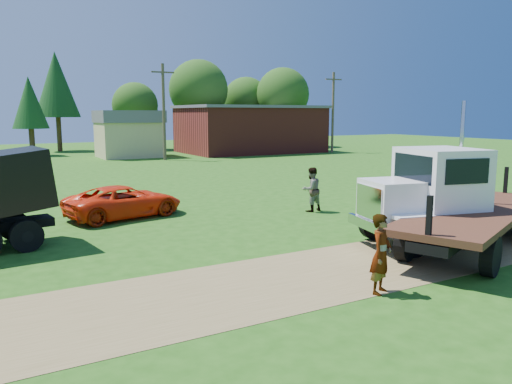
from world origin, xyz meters
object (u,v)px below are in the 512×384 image
orange_pickup (124,201)px  spectator_a (381,254)px  white_semi_tractor (442,196)px  flatbed_trailer (474,218)px

orange_pickup → spectator_a: 12.55m
white_semi_tractor → spectator_a: (-5.08, -2.53, -0.65)m
spectator_a → white_semi_tractor: bearing=-1.4°
orange_pickup → spectator_a: (3.07, -12.17, 0.31)m
orange_pickup → flatbed_trailer: size_ratio=0.53×
white_semi_tractor → orange_pickup: size_ratio=1.66×
spectator_a → flatbed_trailer: bearing=-11.2°
white_semi_tractor → orange_pickup: bearing=143.2°
white_semi_tractor → flatbed_trailer: 1.21m
orange_pickup → flatbed_trailer: flatbed_trailer is taller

